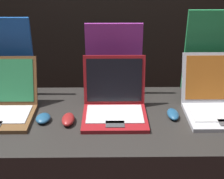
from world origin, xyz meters
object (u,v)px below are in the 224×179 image
at_px(mouse_middle, 68,119).
at_px(promo_stand_back, 212,55).
at_px(laptop_back, 221,100).
at_px(mouse_back, 173,114).
at_px(promo_stand_middle, 114,62).
at_px(promo_stand_front, 7,60).
at_px(laptop_middle, 115,103).
at_px(mouse_front, 43,118).

relative_size(mouse_middle, promo_stand_back, 0.24).
bearing_deg(promo_stand_back, laptop_back, -90.00).
bearing_deg(mouse_middle, mouse_back, 5.46).
height_order(laptop_back, promo_stand_back, promo_stand_back).
bearing_deg(promo_stand_middle, promo_stand_front, -179.25).
height_order(laptop_middle, mouse_middle, laptop_middle).
distance_m(mouse_front, laptop_back, 0.92).
height_order(mouse_back, promo_stand_back, promo_stand_back).
distance_m(promo_stand_front, promo_stand_back, 1.15).
height_order(promo_stand_middle, mouse_back, promo_stand_middle).
xyz_separation_m(mouse_middle, laptop_back, (0.79, 0.10, 0.05)).
distance_m(laptop_middle, promo_stand_back, 0.63).
height_order(promo_stand_middle, promo_stand_back, promo_stand_back).
bearing_deg(promo_stand_middle, laptop_middle, -90.00).
bearing_deg(promo_stand_middle, promo_stand_back, 1.37).
bearing_deg(laptop_middle, promo_stand_front, 158.44).
height_order(promo_stand_front, promo_stand_back, promo_stand_back).
bearing_deg(mouse_front, promo_stand_middle, 41.29).
distance_m(promo_stand_front, promo_stand_middle, 0.60).
bearing_deg(promo_stand_front, mouse_front, -52.06).
height_order(mouse_middle, promo_stand_back, promo_stand_back).
bearing_deg(promo_stand_back, promo_stand_front, -178.95).
relative_size(mouse_front, mouse_back, 0.86).
xyz_separation_m(mouse_front, laptop_back, (0.91, 0.09, 0.05)).
xyz_separation_m(laptop_middle, promo_stand_middle, (-0.00, 0.24, 0.13)).
height_order(mouse_middle, mouse_back, mouse_middle).
distance_m(mouse_front, promo_stand_front, 0.44).
xyz_separation_m(mouse_front, promo_stand_back, (0.91, 0.33, 0.21)).
bearing_deg(promo_stand_back, promo_stand_middle, -178.63).
bearing_deg(laptop_back, promo_stand_back, 90.00).
xyz_separation_m(promo_stand_front, laptop_back, (1.15, -0.22, -0.15)).
bearing_deg(mouse_middle, laptop_middle, 20.56).
bearing_deg(laptop_middle, laptop_back, 1.84).
bearing_deg(mouse_middle, laptop_back, 7.56).
height_order(laptop_middle, mouse_back, laptop_middle).
bearing_deg(mouse_front, laptop_back, 5.53).
relative_size(mouse_front, laptop_middle, 0.30).
distance_m(mouse_front, mouse_back, 0.66).
relative_size(mouse_front, promo_stand_front, 0.21).
bearing_deg(mouse_back, laptop_back, 11.80).
distance_m(laptop_middle, mouse_back, 0.30).
xyz_separation_m(mouse_front, mouse_back, (0.66, 0.03, -0.00)).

